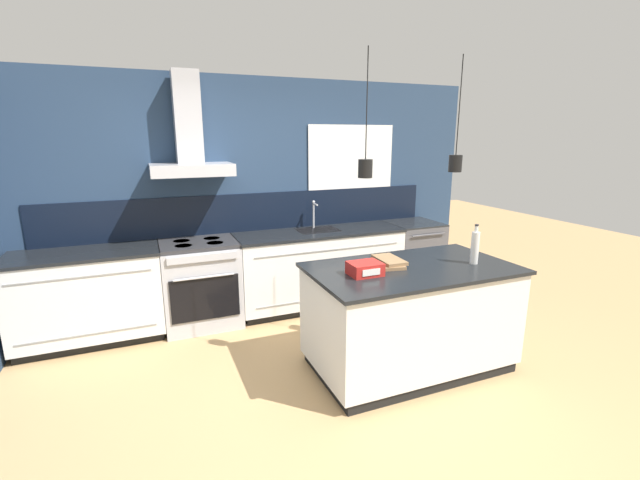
% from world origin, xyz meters
% --- Properties ---
extents(ground_plane, '(16.00, 16.00, 0.00)m').
position_xyz_m(ground_plane, '(0.00, 0.00, 0.00)').
color(ground_plane, tan).
rests_on(ground_plane, ground).
extents(wall_back, '(5.60, 1.95, 2.60)m').
position_xyz_m(wall_back, '(-0.03, 2.00, 1.35)').
color(wall_back, navy).
rests_on(wall_back, ground_plane).
extents(counter_run_left, '(1.34, 0.64, 0.91)m').
position_xyz_m(counter_run_left, '(-1.70, 1.69, 0.46)').
color(counter_run_left, black).
rests_on(counter_run_left, ground_plane).
extents(counter_run_sink, '(1.95, 0.64, 1.24)m').
position_xyz_m(counter_run_sink, '(0.70, 1.69, 0.46)').
color(counter_run_sink, black).
rests_on(counter_run_sink, ground_plane).
extents(oven_range, '(0.78, 0.66, 0.91)m').
position_xyz_m(oven_range, '(-0.65, 1.69, 0.46)').
color(oven_range, '#B5B5BA').
rests_on(oven_range, ground_plane).
extents(dishwasher, '(0.63, 0.65, 0.91)m').
position_xyz_m(dishwasher, '(1.99, 1.69, 0.46)').
color(dishwasher, '#4C4C51').
rests_on(dishwasher, ground_plane).
extents(kitchen_island, '(1.72, 0.98, 0.91)m').
position_xyz_m(kitchen_island, '(0.89, 0.11, 0.46)').
color(kitchen_island, black).
rests_on(kitchen_island, ground_plane).
extents(bottle_on_island, '(0.07, 0.07, 0.34)m').
position_xyz_m(bottle_on_island, '(1.43, -0.01, 1.06)').
color(bottle_on_island, silver).
rests_on(bottle_on_island, kitchen_island).
extents(book_stack, '(0.24, 0.37, 0.05)m').
position_xyz_m(book_stack, '(0.74, 0.24, 0.94)').
color(book_stack, olive).
rests_on(book_stack, kitchen_island).
extents(red_supply_box, '(0.25, 0.20, 0.10)m').
position_xyz_m(red_supply_box, '(0.42, 0.08, 0.96)').
color(red_supply_box, red).
rests_on(red_supply_box, kitchen_island).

